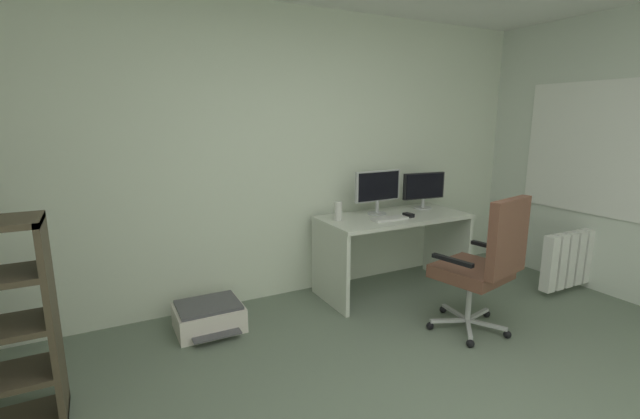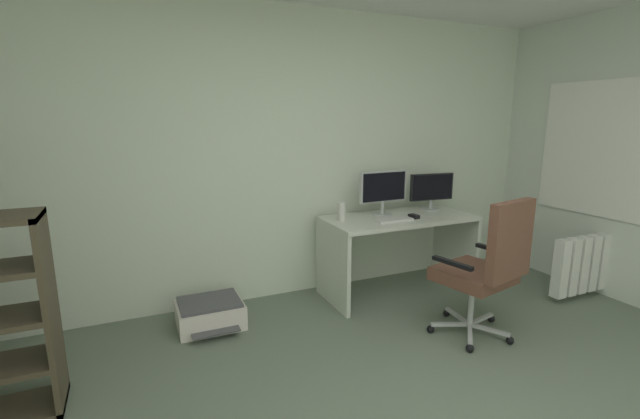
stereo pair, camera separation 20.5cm
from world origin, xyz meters
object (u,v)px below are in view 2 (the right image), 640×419
Objects in this scene: desk at (398,237)px; computer_mouse at (414,216)px; keyboard at (394,220)px; monitor_main at (383,189)px; radiator at (595,262)px; office_chair at (487,265)px; desktop_speaker at (342,211)px; monitor_secondary at (432,189)px; printer at (210,313)px.

computer_mouse is (0.08, -0.12, 0.22)m from desk.
monitor_main is at bearing 81.73° from keyboard.
keyboard is 0.33× the size of radiator.
monitor_main reaches higher than office_chair.
radiator is at bearing -21.73° from desktop_speaker.
office_chair is at bearing -59.24° from desktop_speaker.
radiator is at bearing -37.84° from monitor_secondary.
monitor_secondary is at bearing 14.34° from desk.
radiator is (1.20, -0.93, -0.63)m from monitor_secondary.
keyboard is at bearing -138.51° from desk.
computer_mouse is at bearing 3.03° from keyboard.
desk is 3.04× the size of monitor_secondary.
radiator is (1.65, -0.81, -0.22)m from desk.
keyboard is at bearing 159.06° from radiator.
desk is at bearing 41.44° from keyboard.
office_chair is 2.13× the size of printer.
computer_mouse is at bearing -50.75° from monitor_main.
monitor_main is 1.45× the size of keyboard.
monitor_main is 1.06× the size of monitor_secondary.
office_chair reaches higher than keyboard.
keyboard is 2.00× the size of desktop_speaker.
office_chair reaches higher than printer.
desk is 1.30× the size of office_chair.
keyboard is 0.67× the size of printer.
monitor_main is at bearing 134.01° from desk.
desk is 0.62m from monitor_secondary.
monitor_secondary is at bearing 142.16° from radiator.
monitor_secondary is 2.37m from printer.
computer_mouse is at bearing 90.18° from office_chair.
monitor_main is 2.10m from radiator.
monitor_main reaches higher than monitor_secondary.
desk is 1.85m from radiator.
desk is 2.86× the size of monitor_main.
monitor_secondary is at bearing 2.68° from desktop_speaker.
monitor_main is at bearing 3.30° from printer.
monitor_secondary reaches higher than computer_mouse.
desktop_speaker reaches higher than computer_mouse.
office_chair is 1.60m from radiator.
office_chair is at bearing -94.92° from computer_mouse.
computer_mouse is at bearing -147.95° from monitor_secondary.
desk is at bearing -6.76° from desktop_speaker.
monitor_main is at bearing -180.00° from monitor_secondary.
monitor_secondary is 1.02m from desktop_speaker.
monitor_main is (-0.11, 0.11, 0.45)m from desk.
desktop_speaker is 2.44m from radiator.
monitor_secondary is at bearing 2.47° from printer.
monitor_main is 0.38m from computer_mouse.
monitor_main is 0.97× the size of printer.
office_chair reaches higher than desk.
office_chair is at bearing -80.40° from monitor_main.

